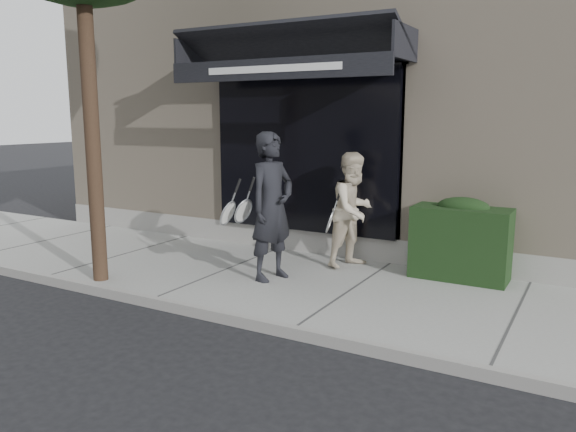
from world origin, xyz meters
The scene contains 7 objects.
ground centered at (0.00, 0.00, 0.00)m, with size 80.00×80.00×0.00m, color black.
sidewalk centered at (0.00, 0.00, 0.06)m, with size 20.00×3.00×0.12m, color gray.
curb centered at (0.00, -1.55, 0.07)m, with size 20.00×0.10×0.14m, color gray.
building_facade centered at (-0.01, 4.96, 2.74)m, with size 14.30×8.04×5.64m.
hedge centered at (1.10, 1.25, 0.66)m, with size 1.30×0.70×1.14m.
pedestrian_front centered at (-1.16, -0.09, 1.13)m, with size 0.90×0.93×2.03m.
pedestrian_back centered at (-0.45, 1.09, 0.98)m, with size 0.92×1.02×1.71m.
Camera 1 is at (2.75, -6.54, 2.36)m, focal length 35.00 mm.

